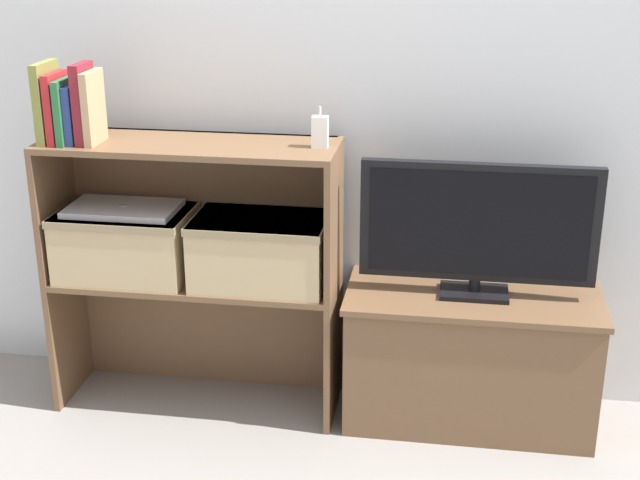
% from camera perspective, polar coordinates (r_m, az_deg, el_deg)
% --- Properties ---
extents(ground_plane, '(16.00, 16.00, 0.00)m').
position_cam_1_polar(ground_plane, '(3.02, -0.48, -12.28)').
color(ground_plane, gray).
extents(wall_back, '(10.00, 0.05, 2.40)m').
position_cam_1_polar(wall_back, '(2.97, 0.73, 12.06)').
color(wall_back, silver).
rests_on(wall_back, ground_plane).
extents(tv_stand, '(0.83, 0.39, 0.46)m').
position_cam_1_polar(tv_stand, '(3.03, 9.56, -7.40)').
color(tv_stand, brown).
rests_on(tv_stand, ground_plane).
extents(tv, '(0.75, 0.14, 0.44)m').
position_cam_1_polar(tv, '(2.85, 10.10, 0.90)').
color(tv, black).
rests_on(tv, tv_stand).
extents(bookshelf_lower_tier, '(0.96, 0.32, 0.47)m').
position_cam_1_polar(bookshelf_lower_tier, '(3.15, -7.51, -4.78)').
color(bookshelf_lower_tier, brown).
rests_on(bookshelf_lower_tier, ground_plane).
extents(bookshelf_upper_tier, '(0.96, 0.32, 0.46)m').
position_cam_1_polar(bookshelf_upper_tier, '(2.98, -7.91, 3.37)').
color(bookshelf_upper_tier, brown).
rests_on(bookshelf_upper_tier, bookshelf_lower_tier).
extents(book_olive, '(0.03, 0.16, 0.25)m').
position_cam_1_polar(book_olive, '(2.96, -17.07, 8.42)').
color(book_olive, olive).
rests_on(book_olive, bookshelf_upper_tier).
extents(book_crimson, '(0.03, 0.15, 0.22)m').
position_cam_1_polar(book_crimson, '(2.95, -16.46, 8.13)').
color(book_crimson, '#B22328').
rests_on(book_crimson, bookshelf_upper_tier).
extents(book_forest, '(0.02, 0.16, 0.20)m').
position_cam_1_polar(book_forest, '(2.94, -15.89, 7.97)').
color(book_forest, '#286638').
rests_on(book_forest, bookshelf_upper_tier).
extents(book_navy, '(0.03, 0.13, 0.18)m').
position_cam_1_polar(book_navy, '(2.93, -15.41, 7.78)').
color(book_navy, navy).
rests_on(book_navy, bookshelf_upper_tier).
extents(book_maroon, '(0.03, 0.13, 0.25)m').
position_cam_1_polar(book_maroon, '(2.91, -14.87, 8.44)').
color(book_maroon, maroon).
rests_on(book_maroon, bookshelf_upper_tier).
extents(book_tan, '(0.02, 0.14, 0.23)m').
position_cam_1_polar(book_tan, '(2.90, -14.30, 8.22)').
color(book_tan, tan).
rests_on(book_tan, bookshelf_upper_tier).
extents(baby_monitor, '(0.05, 0.03, 0.13)m').
position_cam_1_polar(baby_monitor, '(2.78, -0.09, 6.95)').
color(baby_monitor, white).
rests_on(baby_monitor, bookshelf_upper_tier).
extents(storage_basket_left, '(0.44, 0.29, 0.23)m').
position_cam_1_polar(storage_basket_left, '(3.04, -12.33, -0.04)').
color(storage_basket_left, tan).
rests_on(storage_basket_left, bookshelf_lower_tier).
extents(storage_basket_right, '(0.44, 0.29, 0.23)m').
position_cam_1_polar(storage_basket_right, '(2.91, -3.83, -0.52)').
color(storage_basket_right, tan).
rests_on(storage_basket_right, bookshelf_lower_tier).
extents(laptop, '(0.36, 0.22, 0.02)m').
position_cam_1_polar(laptop, '(3.01, -12.49, 1.98)').
color(laptop, '#BCBCC1').
rests_on(laptop, storage_basket_left).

